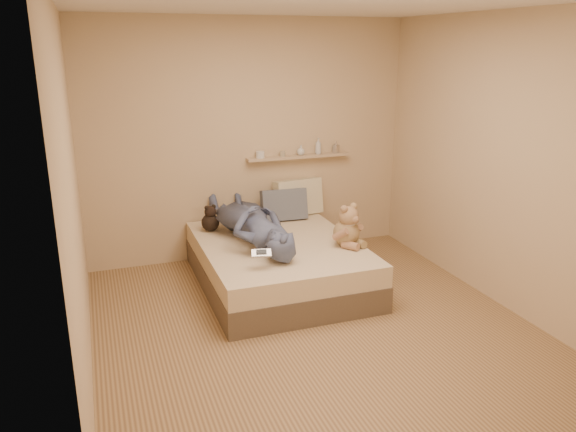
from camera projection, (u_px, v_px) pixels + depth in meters
name	position (u px, v px, depth m)	size (l,w,h in m)	color
room	(316.00, 178.00, 4.42)	(3.80, 3.80, 3.80)	#9C7C50
bed	(279.00, 264.00, 5.57)	(1.50, 1.90, 0.45)	brown
game_console	(261.00, 253.00, 4.80)	(0.18, 0.11, 0.06)	#AFB1B6
teddy_bear	(348.00, 229.00, 5.36)	(0.33, 0.34, 0.42)	#A18658
dark_plush	(210.00, 220.00, 5.80)	(0.18, 0.18, 0.28)	black
pillow_cream	(298.00, 197.00, 6.36)	(0.55, 0.16, 0.40)	beige
pillow_grey	(284.00, 205.00, 6.17)	(0.50, 0.14, 0.34)	slate
person	(251.00, 222.00, 5.50)	(0.58, 1.58, 0.38)	#4D5879
wall_shelf	(298.00, 157.00, 6.31)	(1.20, 0.12, 0.03)	tan
shelf_bottles	(302.00, 150.00, 6.30)	(1.00, 0.11, 0.18)	silver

